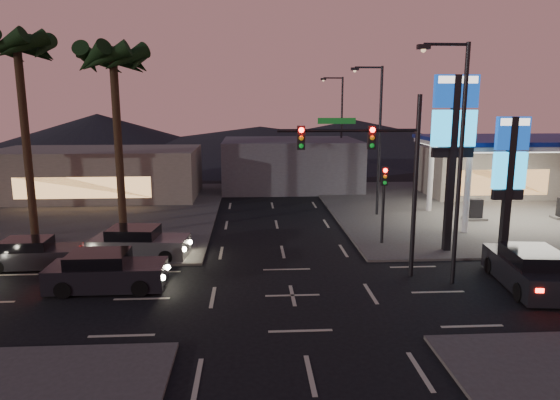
{
  "coord_description": "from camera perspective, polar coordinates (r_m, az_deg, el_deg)",
  "views": [
    {
      "loc": [
        -1.65,
        -18.94,
        7.64
      ],
      "look_at": [
        -0.21,
        4.8,
        3.0
      ],
      "focal_mm": 32.0,
      "sensor_mm": 36.0,
      "label": 1
    }
  ],
  "objects": [
    {
      "name": "ground",
      "position": [
        20.49,
        1.43,
        -10.86
      ],
      "size": [
        140.0,
        140.0,
        0.0
      ],
      "primitive_type": "plane",
      "color": "black",
      "rests_on": "ground"
    },
    {
      "name": "corner_lot_ne",
      "position": [
        39.87,
        22.89,
        -0.8
      ],
      "size": [
        24.0,
        24.0,
        0.12
      ],
      "primitive_type": "cube",
      "color": "#47443F",
      "rests_on": "ground"
    },
    {
      "name": "corner_lot_nw",
      "position": [
        38.53,
        -25.25,
        -1.38
      ],
      "size": [
        24.0,
        24.0,
        0.12
      ],
      "primitive_type": "cube",
      "color": "#47443F",
      "rests_on": "ground"
    },
    {
      "name": "gas_station",
      "position": [
        35.71,
        26.32,
        5.8
      ],
      "size": [
        12.2,
        8.2,
        5.47
      ],
      "color": "silver",
      "rests_on": "ground"
    },
    {
      "name": "convenience_store",
      "position": [
        44.87,
        22.58,
        2.97
      ],
      "size": [
        10.0,
        6.0,
        4.0
      ],
      "primitive_type": "cube",
      "color": "#726B5B",
      "rests_on": "ground"
    },
    {
      "name": "pylon_sign_tall",
      "position": [
        26.49,
        19.25,
        7.74
      ],
      "size": [
        2.2,
        0.35,
        9.0
      ],
      "color": "black",
      "rests_on": "ground"
    },
    {
      "name": "pylon_sign_short",
      "position": [
        26.8,
        24.78,
        3.63
      ],
      "size": [
        1.6,
        0.35,
        7.0
      ],
      "color": "black",
      "rests_on": "ground"
    },
    {
      "name": "traffic_signal_mast",
      "position": [
        21.75,
        10.99,
        4.47
      ],
      "size": [
        6.1,
        0.39,
        8.0
      ],
      "color": "black",
      "rests_on": "ground"
    },
    {
      "name": "pedestal_signal",
      "position": [
        27.3,
        11.78,
        0.85
      ],
      "size": [
        0.32,
        0.39,
        4.3
      ],
      "color": "black",
      "rests_on": "ground"
    },
    {
      "name": "streetlight_near",
      "position": [
        21.74,
        19.5,
        5.33
      ],
      "size": [
        2.14,
        0.25,
        10.0
      ],
      "color": "black",
      "rests_on": "ground"
    },
    {
      "name": "streetlight_mid",
      "position": [
        34.06,
        11.0,
        7.6
      ],
      "size": [
        2.14,
        0.25,
        10.0
      ],
      "color": "black",
      "rests_on": "ground"
    },
    {
      "name": "streetlight_far",
      "position": [
        47.73,
        6.81,
        8.66
      ],
      "size": [
        2.14,
        0.25,
        10.0
      ],
      "color": "black",
      "rests_on": "ground"
    },
    {
      "name": "palm_a",
      "position": [
        29.43,
        -18.48,
        13.97
      ],
      "size": [
        4.41,
        4.41,
        10.86
      ],
      "color": "black",
      "rests_on": "ground"
    },
    {
      "name": "palm_b",
      "position": [
        31.09,
        -27.76,
        14.11
      ],
      "size": [
        4.41,
        4.41,
        11.46
      ],
      "color": "black",
      "rests_on": "ground"
    },
    {
      "name": "building_far_west",
      "position": [
        43.13,
        -20.09,
        2.86
      ],
      "size": [
        16.0,
        8.0,
        4.0
      ],
      "primitive_type": "cube",
      "color": "#726B5B",
      "rests_on": "ground"
    },
    {
      "name": "building_far_mid",
      "position": [
        45.42,
        1.18,
        4.16
      ],
      "size": [
        12.0,
        9.0,
        4.4
      ],
      "primitive_type": "cube",
      "color": "#4C4C51",
      "rests_on": "ground"
    },
    {
      "name": "hill_left",
      "position": [
        82.45,
        -20.06,
        7.15
      ],
      "size": [
        40.0,
        40.0,
        6.0
      ],
      "primitive_type": "cone",
      "color": "black",
      "rests_on": "ground"
    },
    {
      "name": "hill_right",
      "position": [
        80.84,
        8.51,
        7.28
      ],
      "size": [
        50.0,
        50.0,
        5.0
      ],
      "primitive_type": "cone",
      "color": "black",
      "rests_on": "ground"
    },
    {
      "name": "hill_center",
      "position": [
        79.16,
        -2.27,
        6.95
      ],
      "size": [
        60.0,
        60.0,
        4.0
      ],
      "primitive_type": "cone",
      "color": "black",
      "rests_on": "ground"
    },
    {
      "name": "car_lane_a_front",
      "position": [
        22.14,
        -19.31,
        -7.77
      ],
      "size": [
        4.91,
        2.12,
        1.59
      ],
      "color": "black",
      "rests_on": "ground"
    },
    {
      "name": "car_lane_b_front",
      "position": [
        25.96,
        -15.8,
        -4.83
      ],
      "size": [
        4.96,
        2.42,
        1.57
      ],
      "color": "#555457",
      "rests_on": "ground"
    },
    {
      "name": "car_lane_b_mid",
      "position": [
        26.34,
        -26.44,
        -5.55
      ],
      "size": [
        4.32,
        1.95,
        1.39
      ],
      "color": "black",
      "rests_on": "ground"
    },
    {
      "name": "suv_station",
      "position": [
        23.51,
        26.64,
        -7.1
      ],
      "size": [
        2.73,
        5.35,
        1.72
      ],
      "color": "black",
      "rests_on": "ground"
    }
  ]
}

